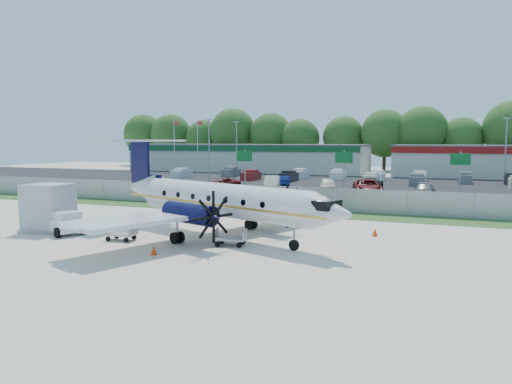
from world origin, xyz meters
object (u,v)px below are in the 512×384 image
(pushback_tug, at_px, (65,223))
(baggage_cart_near, at_px, (121,234))
(service_container, at_px, (49,209))
(aircraft, at_px, (218,199))
(baggage_cart_far, at_px, (230,238))

(pushback_tug, height_order, baggage_cart_near, pushback_tug)
(pushback_tug, xyz_separation_m, service_container, (-1.94, 0.66, 0.75))
(aircraft, height_order, service_container, aircraft)
(baggage_cart_far, bearing_deg, service_container, -179.80)
(baggage_cart_far, bearing_deg, pushback_tug, -176.48)
(aircraft, height_order, pushback_tug, aircraft)
(pushback_tug, height_order, baggage_cart_far, pushback_tug)
(pushback_tug, bearing_deg, baggage_cart_near, -4.43)
(aircraft, distance_m, service_container, 11.76)
(aircraft, height_order, baggage_cart_near, aircraft)
(pushback_tug, height_order, service_container, service_container)
(aircraft, bearing_deg, service_container, -168.23)
(baggage_cart_far, distance_m, service_container, 13.44)
(pushback_tug, bearing_deg, baggage_cart_far, 3.52)
(service_container, bearing_deg, pushback_tug, -18.73)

